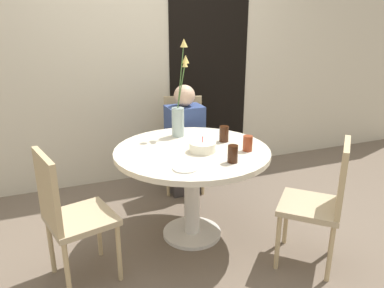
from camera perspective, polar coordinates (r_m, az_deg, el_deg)
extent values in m
plane|color=#6B5B4C|center=(3.13, 0.00, -13.56)|extent=(16.00, 16.00, 0.00)
cube|color=beige|center=(3.92, -7.30, 13.20)|extent=(8.00, 0.05, 2.60)
cube|color=black|center=(4.15, 2.59, 9.81)|extent=(0.90, 0.01, 2.05)
cylinder|color=beige|center=(2.81, 0.00, -1.16)|extent=(1.17, 1.17, 0.04)
cylinder|color=silver|center=(2.95, 0.00, -7.61)|extent=(0.12, 0.12, 0.66)
cylinder|color=silver|center=(3.12, 0.00, -13.33)|extent=(0.47, 0.47, 0.03)
cube|color=tan|center=(3.73, -1.19, -0.52)|extent=(0.50, 0.50, 0.04)
cube|color=tan|center=(3.83, -1.41, 3.91)|extent=(0.37, 0.14, 0.46)
cylinder|color=tan|center=(3.65, -3.66, -4.89)|extent=(0.03, 0.03, 0.42)
cylinder|color=tan|center=(3.67, 1.67, -4.71)|extent=(0.03, 0.03, 0.42)
cylinder|color=tan|center=(3.96, -3.80, -2.92)|extent=(0.03, 0.03, 0.42)
cylinder|color=tan|center=(3.98, 1.11, -2.76)|extent=(0.03, 0.03, 0.42)
cube|color=tan|center=(2.56, -16.53, -10.87)|extent=(0.49, 0.49, 0.04)
cube|color=tan|center=(2.41, -21.16, -6.69)|extent=(0.13, 0.38, 0.46)
cylinder|color=tan|center=(2.60, -11.06, -15.94)|extent=(0.03, 0.03, 0.42)
cylinder|color=tan|center=(2.86, -14.01, -12.58)|extent=(0.03, 0.03, 0.42)
cylinder|color=tan|center=(2.51, -18.46, -18.05)|extent=(0.03, 0.03, 0.42)
cylinder|color=tan|center=(2.78, -20.69, -14.30)|extent=(0.03, 0.03, 0.42)
cube|color=tan|center=(2.73, 17.50, -9.01)|extent=(0.57, 0.57, 0.04)
cube|color=tan|center=(2.62, 21.98, -4.68)|extent=(0.29, 0.30, 0.46)
cylinder|color=tan|center=(3.00, 14.15, -11.00)|extent=(0.03, 0.03, 0.42)
cylinder|color=tan|center=(2.71, 12.94, -14.39)|extent=(0.03, 0.03, 0.42)
cylinder|color=tan|center=(2.99, 20.72, -11.90)|extent=(0.03, 0.03, 0.42)
cylinder|color=tan|center=(2.70, 20.31, -15.43)|extent=(0.03, 0.03, 0.42)
cylinder|color=white|center=(2.74, 1.63, -0.44)|extent=(0.20, 0.20, 0.07)
cylinder|color=#E54C4C|center=(2.72, 1.64, 0.70)|extent=(0.01, 0.01, 0.04)
cylinder|color=#9EB2AD|center=(3.08, -2.16, 3.35)|extent=(0.10, 0.10, 0.24)
cylinder|color=#4C7538|center=(3.04, -1.72, 10.33)|extent=(0.08, 0.05, 0.51)
cone|color=#EFCC66|center=(3.04, -1.25, 15.16)|extent=(0.06, 0.06, 0.07)
cylinder|color=#4C7538|center=(3.02, -1.63, 8.80)|extent=(0.07, 0.01, 0.35)
cone|color=#EFCC66|center=(3.01, -1.06, 12.14)|extent=(0.04, 0.04, 0.05)
cylinder|color=#4C7538|center=(3.05, -1.59, 9.17)|extent=(0.09, 0.05, 0.38)
cone|color=#EFCC66|center=(3.05, -0.99, 12.82)|extent=(0.06, 0.06, 0.07)
cylinder|color=silver|center=(2.44, -1.05, -3.73)|extent=(0.16, 0.16, 0.01)
cylinder|color=maroon|center=(2.78, 8.48, 0.10)|extent=(0.07, 0.07, 0.12)
cylinder|color=#33190C|center=(2.54, 6.23, -1.51)|extent=(0.07, 0.07, 0.12)
cylinder|color=#33190C|center=(2.97, 4.90, 1.55)|extent=(0.07, 0.07, 0.13)
cube|color=#383333|center=(3.73, -1.09, -3.97)|extent=(0.31, 0.24, 0.46)
cube|color=#33477F|center=(3.58, -1.13, 2.53)|extent=(0.34, 0.24, 0.42)
sphere|color=#D1A889|center=(3.51, -1.16, 7.39)|extent=(0.20, 0.20, 0.20)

